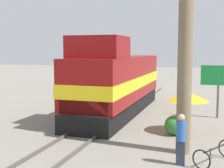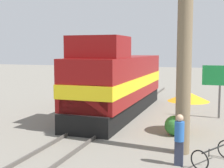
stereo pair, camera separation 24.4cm
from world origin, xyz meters
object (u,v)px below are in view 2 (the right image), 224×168
(locomotive, at_px, (118,83))
(utility_pole, at_px, (185,43))
(person_bystander, at_px, (179,138))
(billboard_sign, at_px, (220,79))
(vendor_umbrella, at_px, (188,97))
(bicycle, at_px, (213,154))

(locomotive, relative_size, utility_pole, 1.41)
(locomotive, distance_m, person_bystander, 9.19)
(locomotive, distance_m, billboard_sign, 6.18)
(utility_pole, height_order, vendor_umbrella, utility_pole)
(locomotive, height_order, utility_pole, utility_pole)
(vendor_umbrella, xyz_separation_m, person_bystander, (0.10, -4.53, -0.81))
(utility_pole, relative_size, vendor_umbrella, 4.20)
(vendor_umbrella, relative_size, person_bystander, 1.11)
(utility_pole, height_order, bicycle, utility_pole)
(utility_pole, distance_m, vendor_umbrella, 4.01)
(vendor_umbrella, xyz_separation_m, billboard_sign, (1.47, 4.05, 0.56))
(billboard_sign, height_order, bicycle, billboard_sign)
(bicycle, bearing_deg, utility_pole, 173.50)
(billboard_sign, bearing_deg, bicycle, -91.44)
(utility_pole, xyz_separation_m, person_bystander, (0.04, -1.41, -3.31))
(locomotive, relative_size, person_bystander, 6.59)
(utility_pole, height_order, person_bystander, utility_pole)
(vendor_umbrella, bearing_deg, bicycle, -72.50)
(vendor_umbrella, relative_size, billboard_sign, 0.65)
(locomotive, relative_size, bicycle, 6.29)
(vendor_umbrella, bearing_deg, person_bystander, -88.68)
(locomotive, bearing_deg, utility_pole, -53.60)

